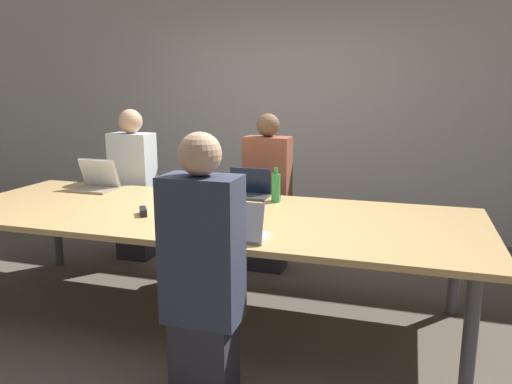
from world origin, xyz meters
TOP-DOWN VIEW (x-y plane):
  - ground_plane at (0.00, 0.00)m, footprint 24.00×24.00m
  - curtain_wall at (0.00, 2.39)m, footprint 12.00×0.06m
  - conference_table at (0.00, 0.00)m, footprint 3.84×1.41m
  - laptop_near_midright at (0.43, -0.55)m, footprint 0.35×0.23m
  - person_near_midright at (0.38, -0.95)m, footprint 0.40×0.24m
  - bottle_near_midright at (0.15, -0.40)m, footprint 0.08×0.08m
  - laptop_far_left at (-1.22, 0.45)m, footprint 0.35×0.27m
  - person_far_left at (-1.14, 0.93)m, footprint 0.40×0.24m
  - laptop_far_center at (0.13, 0.59)m, footprint 0.35×0.22m
  - person_far_center at (0.17, 1.00)m, footprint 0.40×0.24m
  - cup_far_center at (0.38, 0.51)m, footprint 0.07×0.07m
  - bottle_far_center at (0.39, 0.46)m, footprint 0.07×0.07m
  - stapler at (-0.39, -0.20)m, footprint 0.12×0.15m
  - notebook at (-0.08, -0.20)m, footprint 0.21×0.18m

SIDE VIEW (x-z plane):
  - ground_plane at x=0.00m, z-range 0.00..0.00m
  - person_far_center at x=0.17m, z-range -0.02..1.40m
  - person_near_midright at x=0.38m, z-range -0.02..1.42m
  - person_far_left at x=-1.14m, z-range -0.02..1.43m
  - conference_table at x=0.00m, z-range 0.34..1.11m
  - notebook at x=-0.08m, z-range 0.77..0.79m
  - stapler at x=-0.39m, z-range 0.77..0.82m
  - cup_far_center at x=0.38m, z-range 0.77..0.87m
  - laptop_far_center at x=0.13m, z-range 0.72..0.95m
  - laptop_near_midright at x=0.43m, z-range 0.72..0.96m
  - laptop_far_left at x=-1.22m, z-range 0.71..0.98m
  - bottle_near_midright at x=0.15m, z-range 0.76..0.99m
  - bottle_far_center at x=0.39m, z-range 0.75..1.02m
  - curtain_wall at x=0.00m, z-range 0.00..2.80m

